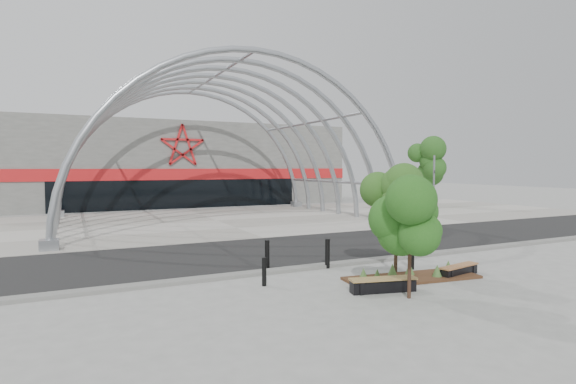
% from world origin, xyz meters
% --- Properties ---
extents(ground, '(140.00, 140.00, 0.00)m').
position_xyz_m(ground, '(0.00, 0.00, 0.00)').
color(ground, gray).
rests_on(ground, ground).
extents(road, '(140.00, 7.00, 0.02)m').
position_xyz_m(road, '(0.00, 3.50, 0.01)').
color(road, black).
rests_on(road, ground).
extents(forecourt, '(60.00, 17.00, 0.04)m').
position_xyz_m(forecourt, '(0.00, 15.50, 0.02)').
color(forecourt, '#9A958B').
rests_on(forecourt, ground).
extents(kerb, '(60.00, 0.50, 0.12)m').
position_xyz_m(kerb, '(0.00, -0.25, 0.06)').
color(kerb, slate).
rests_on(kerb, ground).
extents(arena_building, '(34.00, 15.24, 8.00)m').
position_xyz_m(arena_building, '(0.00, 33.45, 3.99)').
color(arena_building, slate).
rests_on(arena_building, ground).
extents(vault_canopy, '(20.80, 15.80, 20.36)m').
position_xyz_m(vault_canopy, '(0.00, 15.50, 0.02)').
color(vault_canopy, '#A0A4AA').
rests_on(vault_canopy, ground).
extents(planting_bed, '(4.76, 1.98, 0.49)m').
position_xyz_m(planting_bed, '(1.16, -3.05, 0.12)').
color(planting_bed, '#3D2619').
rests_on(planting_bed, ground).
extents(signal_pole, '(0.17, 0.64, 4.50)m').
position_xyz_m(signal_pole, '(12.03, 7.29, 2.35)').
color(signal_pole, gray).
rests_on(signal_pole, ground).
extents(street_tree_0, '(1.46, 1.46, 3.32)m').
position_xyz_m(street_tree_0, '(-0.36, -4.76, 2.39)').
color(street_tree_0, black).
rests_on(street_tree_0, ground).
extents(street_tree_1, '(1.59, 1.59, 3.76)m').
position_xyz_m(street_tree_1, '(1.18, -2.27, 2.70)').
color(street_tree_1, black).
rests_on(street_tree_1, ground).
extents(bench_0, '(2.10, 0.91, 0.43)m').
position_xyz_m(bench_0, '(-0.64, -3.92, 0.21)').
color(bench_0, black).
rests_on(bench_0, ground).
extents(bench_1, '(1.84, 0.73, 0.38)m').
position_xyz_m(bench_1, '(2.97, -3.45, 0.18)').
color(bench_1, black).
rests_on(bench_1, ground).
extents(bollard_0, '(0.14, 0.14, 0.90)m').
position_xyz_m(bollard_0, '(-3.60, -1.74, 0.45)').
color(bollard_0, black).
rests_on(bollard_0, ground).
extents(bollard_1, '(0.17, 0.17, 1.06)m').
position_xyz_m(bollard_1, '(-2.57, 0.44, 0.53)').
color(bollard_1, black).
rests_on(bollard_1, ground).
extents(bollard_2, '(0.17, 0.17, 1.09)m').
position_xyz_m(bollard_2, '(-0.52, -0.45, 0.55)').
color(bollard_2, black).
rests_on(bollard_2, ground).
extents(bollard_3, '(0.16, 0.16, 1.00)m').
position_xyz_m(bollard_3, '(2.20, -1.95, 0.50)').
color(bollard_3, black).
rests_on(bollard_3, ground).
extents(bollard_4, '(0.15, 0.15, 0.96)m').
position_xyz_m(bollard_4, '(3.43, -0.50, 0.48)').
color(bollard_4, black).
rests_on(bollard_4, ground).
extents(bg_tree_1, '(2.70, 2.70, 5.91)m').
position_xyz_m(bg_tree_1, '(21.00, 18.00, 4.25)').
color(bg_tree_1, '#2F2013').
rests_on(bg_tree_1, ground).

